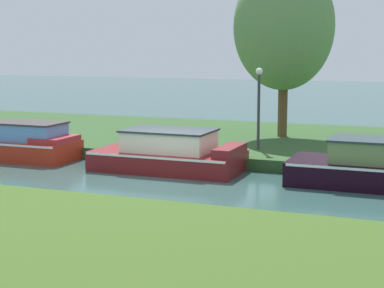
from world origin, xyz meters
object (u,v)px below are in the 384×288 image
(willow_tree_left, at_px, (284,27))
(lamp_post, at_px, (259,98))
(maroon_barge, at_px, (170,154))
(red_cruiser, at_px, (22,143))
(mooring_post_near, at_px, (214,141))

(willow_tree_left, bearing_deg, lamp_post, -90.27)
(maroon_barge, height_order, red_cruiser, red_cruiser)
(maroon_barge, distance_m, willow_tree_left, 7.73)
(red_cruiser, xyz_separation_m, mooring_post_near, (6.68, 1.43, 0.23))
(lamp_post, relative_size, mooring_post_near, 3.55)
(maroon_barge, height_order, mooring_post_near, maroon_barge)
(maroon_barge, bearing_deg, willow_tree_left, 70.73)
(red_cruiser, height_order, mooring_post_near, red_cruiser)
(red_cruiser, distance_m, willow_tree_left, 10.78)
(red_cruiser, distance_m, lamp_post, 8.46)
(maroon_barge, bearing_deg, lamp_post, 52.63)
(willow_tree_left, relative_size, lamp_post, 2.41)
(red_cruiser, bearing_deg, maroon_barge, 0.00)
(maroon_barge, distance_m, lamp_post, 3.88)
(maroon_barge, xyz_separation_m, lamp_post, (2.13, 2.79, 1.64))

